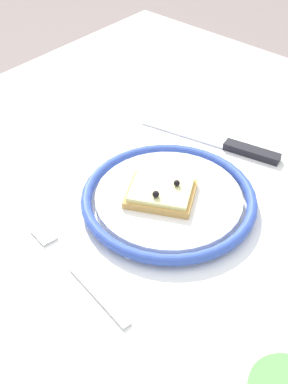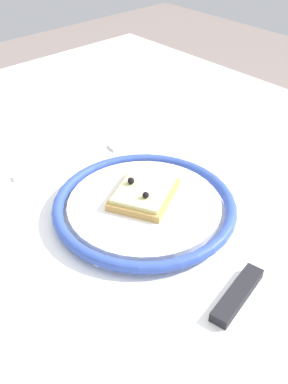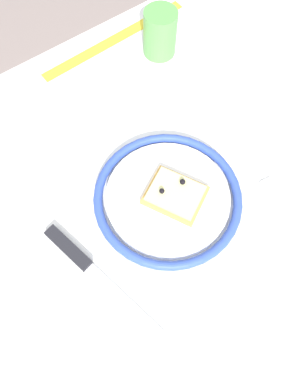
{
  "view_description": "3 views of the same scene",
  "coord_description": "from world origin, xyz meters",
  "px_view_note": "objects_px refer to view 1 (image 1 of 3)",
  "views": [
    {
      "loc": [
        -0.38,
        -0.37,
        1.27
      ],
      "look_at": [
        0.03,
        -0.01,
        0.8
      ],
      "focal_mm": 48.25,
      "sensor_mm": 36.0,
      "label": 1
    },
    {
      "loc": [
        0.4,
        -0.36,
        1.17
      ],
      "look_at": [
        0.05,
        -0.04,
        0.82
      ],
      "focal_mm": 42.38,
      "sensor_mm": 36.0,
      "label": 2
    },
    {
      "loc": [
        0.23,
        0.15,
        1.36
      ],
      "look_at": [
        0.07,
        -0.07,
        0.8
      ],
      "focal_mm": 35.34,
      "sensor_mm": 36.0,
      "label": 3
    }
  ],
  "objects_px": {
    "plate": "(169,199)",
    "fork": "(77,271)",
    "knife": "(232,146)",
    "pizza_slice_near": "(161,192)",
    "dining_table": "(128,249)"
  },
  "relations": [
    {
      "from": "plate",
      "to": "fork",
      "type": "height_order",
      "value": "plate"
    },
    {
      "from": "knife",
      "to": "pizza_slice_near",
      "type": "bearing_deg",
      "value": 179.97
    },
    {
      "from": "fork",
      "to": "plate",
      "type": "bearing_deg",
      "value": -2.35
    },
    {
      "from": "knife",
      "to": "fork",
      "type": "xyz_separation_m",
      "value": [
        -0.34,
        -0.0,
        -0.0
      ]
    },
    {
      "from": "dining_table",
      "to": "fork",
      "type": "distance_m",
      "value": 0.16
    },
    {
      "from": "dining_table",
      "to": "knife",
      "type": "distance_m",
      "value": 0.23
    },
    {
      "from": "dining_table",
      "to": "pizza_slice_near",
      "type": "xyz_separation_m",
      "value": [
        0.04,
        -0.03,
        0.11
      ]
    },
    {
      "from": "pizza_slice_near",
      "to": "dining_table",
      "type": "bearing_deg",
      "value": 137.41
    },
    {
      "from": "plate",
      "to": "fork",
      "type": "relative_size",
      "value": 1.22
    },
    {
      "from": "dining_table",
      "to": "fork",
      "type": "relative_size",
      "value": 5.57
    },
    {
      "from": "pizza_slice_near",
      "to": "knife",
      "type": "relative_size",
      "value": 0.48
    },
    {
      "from": "dining_table",
      "to": "pizza_slice_near",
      "type": "relative_size",
      "value": 9.71
    },
    {
      "from": "pizza_slice_near",
      "to": "fork",
      "type": "distance_m",
      "value": 0.16
    },
    {
      "from": "plate",
      "to": "pizza_slice_near",
      "type": "distance_m",
      "value": 0.02
    },
    {
      "from": "dining_table",
      "to": "knife",
      "type": "xyz_separation_m",
      "value": [
        0.21,
        -0.03,
        0.09
      ]
    }
  ]
}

